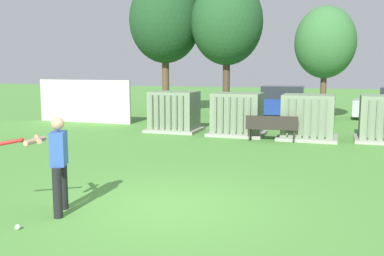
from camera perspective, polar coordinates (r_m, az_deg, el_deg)
name	(u,v)px	position (r m, az deg, el deg)	size (l,w,h in m)	color
ground_plane	(165,206)	(8.38, -3.53, -10.17)	(96.00, 96.00, 0.00)	#51933D
fence_panel	(84,101)	(21.26, -13.86, 3.41)	(4.80, 0.12, 2.00)	beige
transformer_west	(174,112)	(17.77, -2.34, 2.10)	(2.10, 1.70, 1.62)	#9E9B93
transformer_mid_west	(237,115)	(16.84, 5.91, 1.73)	(2.10, 1.70, 1.62)	#9E9B93
transformer_mid_east	(308,118)	(16.32, 14.87, 1.31)	(2.10, 1.70, 1.62)	#9E9B93
park_bench	(272,126)	(15.59, 10.34, 0.21)	(1.83, 0.56, 0.92)	#2D2823
batter	(56,160)	(8.11, -17.31, -4.01)	(1.56, 0.92, 1.74)	black
sports_ball	(18,227)	(7.76, -21.78, -11.91)	(0.09, 0.09, 0.09)	white
tree_left	(165,21)	(24.35, -3.52, 13.78)	(3.87, 3.87, 7.40)	brown
tree_center_left	(227,23)	(23.28, 4.57, 13.53)	(3.71, 3.71, 7.10)	#4C3828
tree_center_right	(325,43)	(22.00, 16.95, 10.59)	(2.85, 2.85, 5.45)	brown
parked_car_leftmost	(280,103)	(23.31, 11.43, 3.25)	(4.27, 2.05, 1.62)	navy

